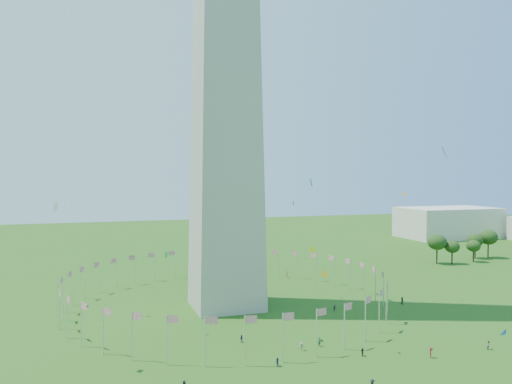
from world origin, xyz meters
TOP-DOWN VIEW (x-y plane):
  - flag_ring at (-0.00, 50.00)m, footprint 80.24×80.24m
  - gov_building_east_a at (150.00, 150.00)m, footprint 50.00×30.00m
  - crowd at (7.86, 6.54)m, footprint 98.28×77.99m
  - kites_aloft at (2.78, 24.28)m, footprint 110.65×58.63m
  - tree_line_east at (113.61, 85.56)m, footprint 53.47×15.90m

SIDE VIEW (x-z plane):
  - crowd at x=7.86m, z-range -0.13..1.91m
  - flag_ring at x=0.00m, z-range 0.00..9.00m
  - tree_line_east at x=113.61m, z-range -0.61..10.70m
  - gov_building_east_a at x=150.00m, z-range 0.00..16.00m
  - kites_aloft at x=2.78m, z-range 2.77..37.29m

